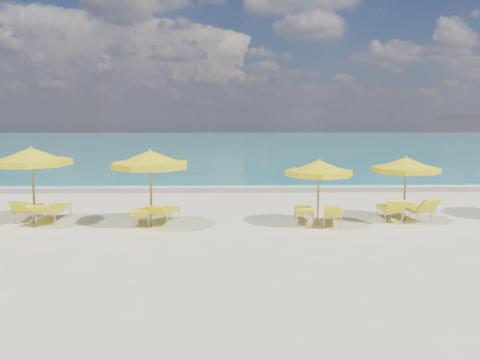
{
  "coord_description": "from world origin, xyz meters",
  "views": [
    {
      "loc": [
        -0.38,
        -14.74,
        3.37
      ],
      "look_at": [
        0.0,
        1.5,
        1.2
      ],
      "focal_mm": 35.0,
      "sensor_mm": 36.0,
      "label": 1
    }
  ],
  "objects": [
    {
      "name": "ground_plane",
      "position": [
        0.0,
        0.0,
        0.0
      ],
      "size": [
        120.0,
        120.0,
        0.0
      ],
      "primitive_type": "plane",
      "color": "beige"
    },
    {
      "name": "ocean",
      "position": [
        0.0,
        48.0,
        0.0
      ],
      "size": [
        120.0,
        80.0,
        0.3
      ],
      "primitive_type": "cube",
      "color": "#13706E",
      "rests_on": "ground"
    },
    {
      "name": "wet_sand_band",
      "position": [
        0.0,
        7.4,
        0.0
      ],
      "size": [
        120.0,
        2.6,
        0.01
      ],
      "primitive_type": "cube",
      "color": "tan",
      "rests_on": "ground"
    },
    {
      "name": "foam_line",
      "position": [
        0.0,
        8.2,
        0.0
      ],
      "size": [
        120.0,
        1.2,
        0.03
      ],
      "primitive_type": "cube",
      "color": "white",
      "rests_on": "ground"
    },
    {
      "name": "whitecap_near",
      "position": [
        -6.0,
        17.0,
        0.0
      ],
      "size": [
        14.0,
        0.36,
        0.05
      ],
      "primitive_type": "cube",
      "color": "white",
      "rests_on": "ground"
    },
    {
      "name": "whitecap_far",
      "position": [
        8.0,
        24.0,
        0.0
      ],
      "size": [
        18.0,
        0.3,
        0.05
      ],
      "primitive_type": "cube",
      "color": "white",
      "rests_on": "ground"
    },
    {
      "name": "umbrella_2",
      "position": [
        -6.61,
        0.1,
        2.13
      ],
      "size": [
        3.02,
        3.02,
        2.5
      ],
      "rotation": [
        0.0,
        0.0,
        0.26
      ],
      "color": "#9A774D",
      "rests_on": "ground"
    },
    {
      "name": "umbrella_3",
      "position": [
        -2.8,
        -0.41,
        2.08
      ],
      "size": [
        3.01,
        3.01,
        2.44
      ],
      "rotation": [
        0.0,
        0.0,
        -0.3
      ],
      "color": "#9A774D",
      "rests_on": "ground"
    },
    {
      "name": "umbrella_4",
      "position": [
        2.39,
        -0.44,
        1.81
      ],
      "size": [
        2.2,
        2.2,
        2.12
      ],
      "rotation": [
        0.0,
        0.0,
        -0.05
      ],
      "color": "#9A774D",
      "rests_on": "ground"
    },
    {
      "name": "umbrella_5",
      "position": [
        5.34,
        0.15,
        1.84
      ],
      "size": [
        2.74,
        2.74,
        2.16
      ],
      "rotation": [
        0.0,
        0.0,
        -0.35
      ],
      "color": "#9A774D",
      "rests_on": "ground"
    },
    {
      "name": "lounger_2_left",
      "position": [
        -7.05,
        0.66,
        0.22
      ],
      "size": [
        0.81,
        1.87,
        0.82
      ],
      "rotation": [
        0.0,
        0.0,
        0.12
      ],
      "color": "#A5A8AD",
      "rests_on": "ground"
    },
    {
      "name": "lounger_2_right",
      "position": [
        -6.14,
        0.4,
        0.24
      ],
      "size": [
        0.75,
        2.09,
        0.8
      ],
      "rotation": [
        0.0,
        0.0,
        -0.04
      ],
      "color": "#A5A8AD",
      "rests_on": "ground"
    },
    {
      "name": "lounger_3_left",
      "position": [
        -3.19,
        -0.01,
        0.2
      ],
      "size": [
        0.7,
        1.69,
        0.66
      ],
      "rotation": [
        0.0,
        0.0,
        0.1
      ],
      "color": "#A5A8AD",
      "rests_on": "ground"
    },
    {
      "name": "lounger_3_right",
      "position": [
        -2.45,
        0.1,
        0.22
      ],
      "size": [
        0.9,
        1.85,
        0.77
      ],
      "rotation": [
        0.0,
        0.0,
        -0.19
      ],
      "color": "#A5A8AD",
      "rests_on": "ground"
    },
    {
      "name": "lounger_4_left",
      "position": [
        2.04,
        0.1,
        0.22
      ],
      "size": [
        0.79,
        1.88,
        0.7
      ],
      "rotation": [
        0.0,
        0.0,
        -0.11
      ],
      "color": "#A5A8AD",
      "rests_on": "ground"
    },
    {
      "name": "lounger_4_right",
      "position": [
        2.9,
        -0.25,
        0.21
      ],
      "size": [
        0.89,
        1.74,
        0.79
      ],
      "rotation": [
        0.0,
        0.0,
        -0.21
      ],
      "color": "#A5A8AD",
      "rests_on": "ground"
    },
    {
      "name": "lounger_5_left",
      "position": [
        4.94,
        0.37,
        0.22
      ],
      "size": [
        0.74,
        1.75,
        0.85
      ],
      "rotation": [
        0.0,
        0.0,
        -0.09
      ],
      "color": "#A5A8AD",
      "rests_on": "ground"
    },
    {
      "name": "lounger_5_right",
      "position": [
        5.78,
        0.41,
        0.23
      ],
      "size": [
        0.94,
        1.87,
        0.89
      ],
      "rotation": [
        0.0,
        0.0,
        0.19
      ],
      "color": "#A5A8AD",
      "rests_on": "ground"
    }
  ]
}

